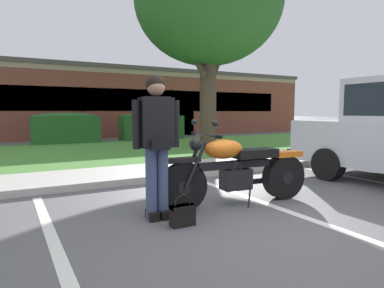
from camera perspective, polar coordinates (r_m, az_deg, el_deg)
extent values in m
plane|color=#565659|center=(4.06, 13.13, -12.83)|extent=(140.00, 140.00, 0.00)
cube|color=#B7B2A8|center=(6.21, -3.33, -5.66)|extent=(60.00, 0.20, 0.12)
cube|color=#B7B2A8|center=(6.98, -6.30, -4.59)|extent=(60.00, 1.50, 0.08)
cube|color=#478433|center=(10.73, -14.30, -1.20)|extent=(60.00, 6.46, 0.06)
cube|color=silver|center=(3.33, -22.35, -17.21)|extent=(0.23, 4.40, 0.01)
cube|color=silver|center=(4.49, 15.83, -11.02)|extent=(0.23, 4.40, 0.01)
cylinder|color=black|center=(4.20, -1.54, -7.52)|extent=(0.65, 0.15, 0.64)
cylinder|color=black|center=(4.20, -1.54, -7.52)|extent=(0.19, 0.13, 0.18)
cylinder|color=black|center=(5.02, 15.66, -5.54)|extent=(0.65, 0.23, 0.64)
cylinder|color=black|center=(5.02, 15.66, -5.54)|extent=(0.19, 0.21, 0.18)
cube|color=black|center=(4.13, -1.55, -2.79)|extent=(0.45, 0.17, 0.06)
cube|color=orange|center=(5.00, 16.20, -1.66)|extent=(0.45, 0.23, 0.08)
cylinder|color=black|center=(4.12, 0.63, -3.81)|extent=(0.31, 0.07, 0.58)
cylinder|color=black|center=(4.27, -0.27, -3.48)|extent=(0.31, 0.07, 0.58)
sphere|color=black|center=(4.18, 0.62, -0.10)|extent=(0.17, 0.17, 0.17)
cylinder|color=black|center=(4.23, 2.35, 1.59)|extent=(0.08, 0.72, 0.03)
cylinder|color=black|center=(3.91, 4.70, 1.25)|extent=(0.05, 0.10, 0.04)
cylinder|color=black|center=(4.55, 0.32, 1.89)|extent=(0.05, 0.10, 0.04)
sphere|color=black|center=(3.94, 4.05, 3.62)|extent=(0.08, 0.08, 0.08)
sphere|color=black|center=(4.48, 0.41, 3.88)|extent=(0.08, 0.08, 0.08)
cube|color=black|center=(4.49, 7.35, -3.58)|extent=(1.10, 0.18, 0.10)
ellipsoid|color=orange|center=(4.37, 5.48, -0.89)|extent=(0.58, 0.36, 0.26)
cube|color=black|center=(4.65, 10.85, -1.57)|extent=(0.66, 0.33, 0.12)
cube|color=black|center=(4.54, 7.64, -6.05)|extent=(0.42, 0.27, 0.28)
cylinder|color=black|center=(4.49, 7.30, -4.09)|extent=(0.18, 0.13, 0.21)
cylinder|color=black|center=(4.53, 8.04, -4.02)|extent=(0.18, 0.13, 0.21)
cylinder|color=black|center=(4.87, 10.48, -6.48)|extent=(0.60, 0.12, 0.08)
cylinder|color=black|center=(4.99, 12.38, -6.24)|extent=(0.60, 0.12, 0.08)
cylinder|color=black|center=(4.52, 10.00, -8.87)|extent=(0.13, 0.11, 0.30)
cube|color=black|center=(4.04, -5.02, -12.02)|extent=(0.13, 0.25, 0.10)
cube|color=black|center=(4.00, -6.95, -12.23)|extent=(0.13, 0.25, 0.10)
cylinder|color=#3D4C70|center=(3.96, -5.16, -6.70)|extent=(0.14, 0.14, 0.86)
cylinder|color=#3D4C70|center=(3.92, -7.11, -6.85)|extent=(0.14, 0.14, 0.86)
cube|color=black|center=(3.85, -6.24, 3.74)|extent=(0.39, 0.25, 0.58)
cube|color=black|center=(3.85, -6.28, 7.76)|extent=(0.31, 0.22, 0.06)
sphere|color=#A87A5B|center=(3.86, -6.31, 9.84)|extent=(0.21, 0.21, 0.21)
sphere|color=black|center=(3.88, -6.38, 10.26)|extent=(0.23, 0.23, 0.23)
cube|color=black|center=(3.75, -5.58, -0.14)|extent=(0.23, 0.11, 0.12)
cylinder|color=black|center=(3.93, -2.91, 3.52)|extent=(0.09, 0.09, 0.56)
cylinder|color=black|center=(3.78, -9.70, 3.36)|extent=(0.09, 0.09, 0.56)
cube|color=black|center=(3.74, -1.66, -12.35)|extent=(0.28, 0.12, 0.24)
cube|color=black|center=(3.71, -1.62, -10.90)|extent=(0.28, 0.13, 0.04)
torus|color=black|center=(3.70, -1.66, -10.28)|extent=(0.20, 0.02, 0.20)
cube|color=black|center=(7.10, 29.86, 6.24)|extent=(1.56, 0.27, 0.51)
cube|color=black|center=(7.89, 21.29, -1.11)|extent=(1.90, 0.14, 0.20)
cylinder|color=black|center=(6.64, 22.64, -3.24)|extent=(0.25, 0.61, 0.60)
cylinder|color=black|center=(8.11, 30.39, -2.04)|extent=(0.25, 0.61, 0.60)
cylinder|color=#4C3D2D|center=(11.65, 2.81, 7.07)|extent=(0.57, 0.57, 3.14)
ellipsoid|color=#2D6628|center=(12.24, 2.90, 23.56)|extent=(5.09, 5.09, 4.32)
cylinder|color=#4C3D2D|center=(12.07, 4.92, 15.07)|extent=(0.20, 1.15, 1.61)
cylinder|color=#4C3D2D|center=(11.54, 0.75, 14.43)|extent=(0.20, 1.10, 1.20)
cube|color=#235623|center=(13.80, -21.12, 2.25)|extent=(2.52, 0.90, 1.10)
ellipsoid|color=#235623|center=(13.78, -21.20, 4.53)|extent=(2.39, 0.84, 0.28)
cube|color=#235623|center=(14.70, -6.97, 2.77)|extent=(2.77, 0.90, 1.10)
ellipsoid|color=#235623|center=(14.68, -6.99, 4.92)|extent=(2.63, 0.84, 0.28)
cube|color=brown|center=(20.94, -20.84, 6.40)|extent=(26.94, 9.75, 3.37)
cube|color=#998466|center=(16.28, -18.74, 12.33)|extent=(26.94, 0.10, 0.24)
cube|color=#4C4742|center=(21.05, -21.01, 11.27)|extent=(27.21, 9.84, 0.20)
cube|color=#1E282D|center=(16.16, -18.57, 7.41)|extent=(22.90, 0.06, 1.10)
cube|color=brown|center=(16.15, -18.57, 7.41)|extent=(0.08, 0.04, 1.20)
cube|color=brown|center=(17.53, -3.52, 7.53)|extent=(0.08, 0.04, 1.20)
cube|color=brown|center=(19.89, 8.64, 7.25)|extent=(0.08, 0.04, 1.20)
cube|color=#473323|center=(17.89, -1.18, 4.92)|extent=(1.00, 0.08, 2.10)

